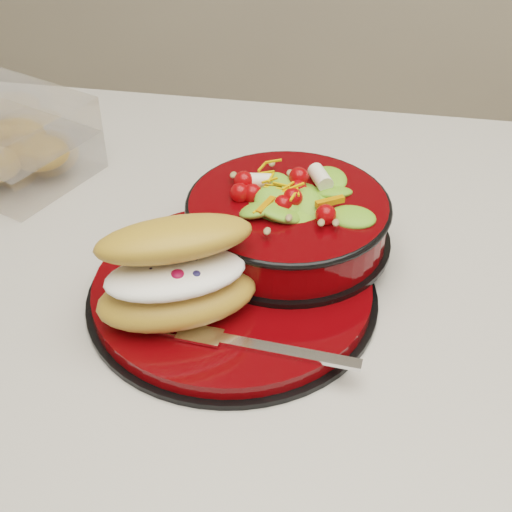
% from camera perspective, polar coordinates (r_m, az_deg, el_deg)
% --- Properties ---
extents(island_counter, '(1.24, 0.74, 0.90)m').
position_cam_1_polar(island_counter, '(1.08, 0.99, -19.23)').
color(island_counter, white).
rests_on(island_counter, ground).
extents(dinner_plate, '(0.28, 0.28, 0.02)m').
position_cam_1_polar(dinner_plate, '(0.70, -1.85, -2.80)').
color(dinner_plate, black).
rests_on(dinner_plate, island_counter).
extents(salad_bowl, '(0.21, 0.21, 0.09)m').
position_cam_1_polar(salad_bowl, '(0.72, 2.58, 3.38)').
color(salad_bowl, black).
rests_on(salad_bowl, dinner_plate).
extents(croissant, '(0.17, 0.15, 0.09)m').
position_cam_1_polar(croissant, '(0.64, -6.30, -1.34)').
color(croissant, '#C6863C').
rests_on(croissant, dinner_plate).
extents(fork, '(0.16, 0.03, 0.00)m').
position_cam_1_polar(fork, '(0.62, 0.39, -7.25)').
color(fork, silver).
rests_on(fork, dinner_plate).
extents(pastry_box, '(0.24, 0.21, 0.09)m').
position_cam_1_polar(pastry_box, '(0.93, -19.75, 8.80)').
color(pastry_box, white).
rests_on(pastry_box, island_counter).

